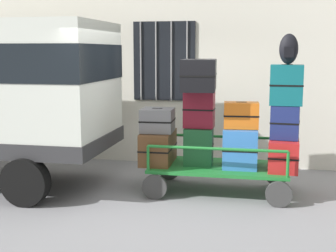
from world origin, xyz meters
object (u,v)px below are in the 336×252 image
luggage_cart (219,170)px  suitcase_midleft_bottom (199,146)px  suitcase_midleft_middle (199,109)px  suitcase_midright_top (286,85)px  suitcase_midright_bottom (284,154)px  suitcase_center_middle (241,115)px  suitcase_midright_middle (285,122)px  suitcase_left_middle (158,120)px  suitcase_center_bottom (240,148)px  backpack (289,49)px  suitcase_midleft_top (199,75)px  suitcase_left_bottom (158,147)px

luggage_cart → suitcase_midleft_bottom: size_ratio=3.72×
suitcase_midleft_middle → suitcase_midright_top: bearing=-2.4°
suitcase_midleft_middle → suitcase_midright_bottom: suitcase_midleft_middle is taller
suitcase_center_middle → suitcase_midright_top: size_ratio=0.92×
suitcase_midleft_bottom → suitcase_midright_middle: size_ratio=1.16×
suitcase_midleft_bottom → suitcase_center_middle: 0.83m
suitcase_left_middle → suitcase_midleft_bottom: suitcase_left_middle is taller
suitcase_center_middle → suitcase_midright_bottom: suitcase_center_middle is taller
luggage_cart → suitcase_center_middle: (0.32, -0.02, 0.88)m
suitcase_midleft_middle → suitcase_midright_middle: size_ratio=1.15×
luggage_cart → suitcase_left_middle: (-0.97, -0.02, 0.77)m
suitcase_midright_bottom → suitcase_center_bottom: bearing=-179.1°
luggage_cart → suitcase_midleft_bottom: (-0.32, 0.03, 0.36)m
backpack → suitcase_midright_middle: bearing=159.5°
suitcase_midright_middle → backpack: (0.01, -0.00, 1.07)m
suitcase_midleft_middle → suitcase_midleft_top: size_ratio=0.59×
suitcase_midleft_top → suitcase_center_bottom: suitcase_midleft_top is taller
suitcase_midleft_bottom → suitcase_midleft_middle: bearing=90.0°
suitcase_left_bottom → suitcase_midright_top: (1.95, -0.03, 1.02)m
luggage_cart → suitcase_left_bottom: (-0.97, 0.01, 0.33)m
luggage_cart → suitcase_midright_bottom: bearing=-0.8°
suitcase_left_middle → suitcase_midleft_middle: bearing=5.4°
suitcase_midright_top → suitcase_midleft_bottom: bearing=178.2°
suitcase_center_bottom → suitcase_center_middle: (0.00, 0.01, 0.50)m
suitcase_left_bottom → suitcase_center_middle: 1.41m
suitcase_midleft_middle → suitcase_center_middle: bearing=-4.8°
suitcase_midright_bottom → suitcase_left_bottom: bearing=179.2°
suitcase_midleft_top → backpack: size_ratio=2.27×
suitcase_left_bottom → backpack: (1.96, -0.05, 1.54)m
backpack → suitcase_center_middle: bearing=177.6°
suitcase_center_middle → luggage_cart: bearing=177.3°
suitcase_center_middle → suitcase_midright_middle: bearing=-2.1°
suitcase_midleft_bottom → suitcase_midright_bottom: size_ratio=0.73×
suitcase_midleft_bottom → suitcase_center_bottom: 0.65m
suitcase_midright_middle → suitcase_midright_top: suitcase_midright_top is taller
suitcase_midright_middle → backpack: bearing=-20.5°
luggage_cart → suitcase_midright_top: suitcase_midright_top is taller
suitcase_left_middle → suitcase_midleft_bottom: size_ratio=0.91×
suitcase_midleft_middle → suitcase_center_bottom: size_ratio=0.96×
suitcase_midright_bottom → backpack: 1.56m
suitcase_left_bottom → suitcase_midright_bottom: suitcase_left_bottom is taller
luggage_cart → suitcase_center_middle: suitcase_center_middle is taller
suitcase_left_bottom → suitcase_midleft_top: bearing=-1.2°
suitcase_midleft_top → suitcase_midright_bottom: bearing=-0.5°
suitcase_midright_bottom → suitcase_midright_top: 1.04m
suitcase_center_bottom → suitcase_midright_bottom: size_ratio=0.75×
suitcase_midleft_middle → suitcase_left_bottom: bearing=-177.6°
luggage_cart → suitcase_left_bottom: 1.03m
suitcase_left_middle → suitcase_midleft_top: size_ratio=0.53×
suitcase_midleft_top → backpack: 1.37m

